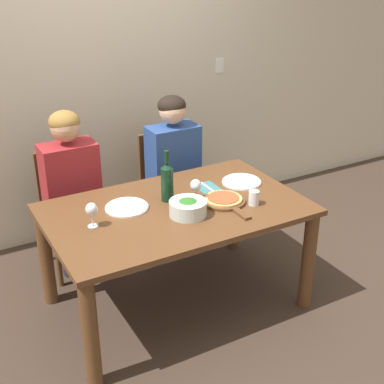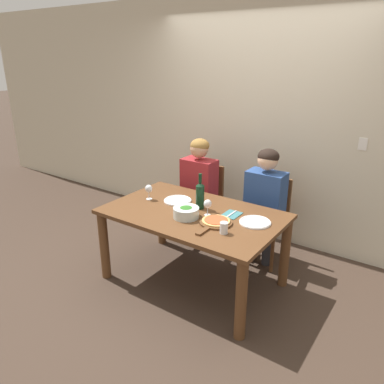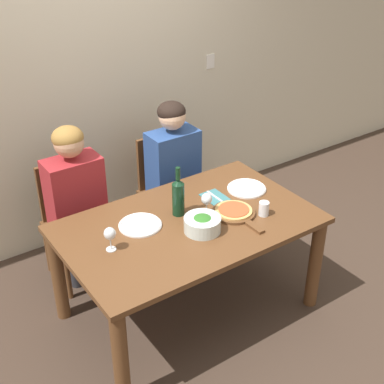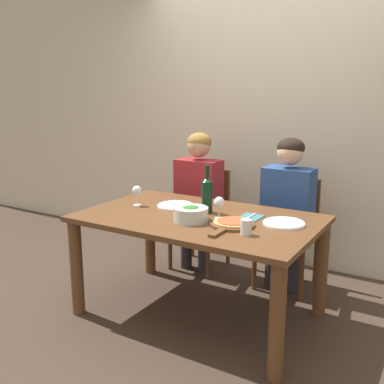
{
  "view_description": "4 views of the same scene",
  "coord_description": "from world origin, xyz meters",
  "px_view_note": "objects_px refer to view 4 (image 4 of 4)",
  "views": [
    {
      "loc": [
        -1.35,
        -2.63,
        2.2
      ],
      "look_at": [
        0.11,
        -0.01,
        0.8
      ],
      "focal_mm": 50.0,
      "sensor_mm": 36.0,
      "label": 1
    },
    {
      "loc": [
        1.77,
        -2.55,
        2.07
      ],
      "look_at": [
        -0.13,
        0.17,
        0.84
      ],
      "focal_mm": 35.0,
      "sensor_mm": 36.0,
      "label": 2
    },
    {
      "loc": [
        -1.57,
        -2.32,
        2.56
      ],
      "look_at": [
        0.12,
        0.13,
        0.84
      ],
      "focal_mm": 50.0,
      "sensor_mm": 36.0,
      "label": 3
    },
    {
      "loc": [
        1.47,
        -2.53,
        1.55
      ],
      "look_at": [
        -0.15,
        0.15,
        0.84
      ],
      "focal_mm": 42.0,
      "sensor_mm": 36.0,
      "label": 4
    }
  ],
  "objects_px": {
    "chair_right": "(290,228)",
    "person_man": "(287,200)",
    "dinner_plate_left": "(176,205)",
    "fork_on_napkin": "(250,217)",
    "broccoli_bowl": "(191,214)",
    "wine_glass_left": "(137,192)",
    "water_tumbler": "(246,227)",
    "dinner_plate_right": "(284,223)",
    "chair_left": "(204,214)",
    "wine_bottle": "(207,194)",
    "person_woman": "(198,189)",
    "wine_glass_right": "(219,204)",
    "pizza_on_board": "(232,224)"
  },
  "relations": [
    {
      "from": "dinner_plate_left",
      "to": "fork_on_napkin",
      "type": "xyz_separation_m",
      "value": [
        0.59,
        0.02,
        -0.01
      ]
    },
    {
      "from": "chair_right",
      "to": "water_tumbler",
      "type": "height_order",
      "value": "chair_right"
    },
    {
      "from": "person_woman",
      "to": "dinner_plate_left",
      "type": "relative_size",
      "value": 4.49
    },
    {
      "from": "dinner_plate_left",
      "to": "dinner_plate_right",
      "type": "distance_m",
      "value": 0.84
    },
    {
      "from": "person_man",
      "to": "wine_bottle",
      "type": "xyz_separation_m",
      "value": [
        -0.37,
        -0.62,
        0.13
      ]
    },
    {
      "from": "person_man",
      "to": "broccoli_bowl",
      "type": "xyz_separation_m",
      "value": [
        -0.35,
        -0.86,
        0.05
      ]
    },
    {
      "from": "chair_right",
      "to": "person_woman",
      "type": "bearing_deg",
      "value": -172.3
    },
    {
      "from": "person_man",
      "to": "wine_glass_right",
      "type": "bearing_deg",
      "value": -106.99
    },
    {
      "from": "wine_bottle",
      "to": "wine_glass_right",
      "type": "xyz_separation_m",
      "value": [
        0.15,
        -0.1,
        -0.03
      ]
    },
    {
      "from": "water_tumbler",
      "to": "dinner_plate_right",
      "type": "bearing_deg",
      "value": 68.79
    },
    {
      "from": "person_man",
      "to": "pizza_on_board",
      "type": "xyz_separation_m",
      "value": [
        -0.07,
        -0.82,
        0.01
      ]
    },
    {
      "from": "person_woman",
      "to": "dinner_plate_right",
      "type": "bearing_deg",
      "value": -31.82
    },
    {
      "from": "broccoli_bowl",
      "to": "wine_glass_left",
      "type": "xyz_separation_m",
      "value": [
        -0.55,
        0.14,
        0.06
      ]
    },
    {
      "from": "chair_left",
      "to": "chair_right",
      "type": "distance_m",
      "value": 0.8
    },
    {
      "from": "wine_bottle",
      "to": "water_tumbler",
      "type": "xyz_separation_m",
      "value": [
        0.44,
        -0.32,
        -0.09
      ]
    },
    {
      "from": "broccoli_bowl",
      "to": "dinner_plate_left",
      "type": "distance_m",
      "value": 0.39
    },
    {
      "from": "chair_left",
      "to": "fork_on_napkin",
      "type": "height_order",
      "value": "chair_left"
    },
    {
      "from": "broccoli_bowl",
      "to": "fork_on_napkin",
      "type": "height_order",
      "value": "broccoli_bowl"
    },
    {
      "from": "fork_on_napkin",
      "to": "person_woman",
      "type": "bearing_deg",
      "value": 142.18
    },
    {
      "from": "chair_left",
      "to": "broccoli_bowl",
      "type": "xyz_separation_m",
      "value": [
        0.45,
        -0.97,
        0.3
      ]
    },
    {
      "from": "wine_bottle",
      "to": "fork_on_napkin",
      "type": "distance_m",
      "value": 0.34
    },
    {
      "from": "wine_bottle",
      "to": "pizza_on_board",
      "type": "bearing_deg",
      "value": -35.14
    },
    {
      "from": "wine_glass_right",
      "to": "fork_on_napkin",
      "type": "relative_size",
      "value": 0.84
    },
    {
      "from": "wine_bottle",
      "to": "fork_on_napkin",
      "type": "bearing_deg",
      "value": 6.15
    },
    {
      "from": "chair_left",
      "to": "wine_bottle",
      "type": "relative_size",
      "value": 2.59
    },
    {
      "from": "chair_right",
      "to": "water_tumbler",
      "type": "distance_m",
      "value": 1.09
    },
    {
      "from": "broccoli_bowl",
      "to": "dinner_plate_right",
      "type": "relative_size",
      "value": 0.85
    },
    {
      "from": "chair_right",
      "to": "person_man",
      "type": "bearing_deg",
      "value": -90.0
    },
    {
      "from": "wine_bottle",
      "to": "broccoli_bowl",
      "type": "relative_size",
      "value": 1.47
    },
    {
      "from": "wine_bottle",
      "to": "dinner_plate_right",
      "type": "bearing_deg",
      "value": -0.34
    },
    {
      "from": "chair_right",
      "to": "person_woman",
      "type": "height_order",
      "value": "person_woman"
    },
    {
      "from": "chair_left",
      "to": "person_man",
      "type": "xyz_separation_m",
      "value": [
        0.8,
        -0.11,
        0.25
      ]
    },
    {
      "from": "chair_right",
      "to": "wine_bottle",
      "type": "distance_m",
      "value": 0.9
    },
    {
      "from": "wine_bottle",
      "to": "fork_on_napkin",
      "type": "height_order",
      "value": "wine_bottle"
    },
    {
      "from": "chair_right",
      "to": "broccoli_bowl",
      "type": "relative_size",
      "value": 3.82
    },
    {
      "from": "dinner_plate_left",
      "to": "dinner_plate_right",
      "type": "relative_size",
      "value": 1.0
    },
    {
      "from": "person_woman",
      "to": "pizza_on_board",
      "type": "bearing_deg",
      "value": -48.45
    },
    {
      "from": "wine_glass_left",
      "to": "water_tumbler",
      "type": "height_order",
      "value": "wine_glass_left"
    },
    {
      "from": "dinner_plate_right",
      "to": "water_tumbler",
      "type": "xyz_separation_m",
      "value": [
        -0.12,
        -0.31,
        0.04
      ]
    },
    {
      "from": "dinner_plate_left",
      "to": "wine_glass_right",
      "type": "distance_m",
      "value": 0.45
    },
    {
      "from": "chair_left",
      "to": "dinner_plate_left",
      "type": "bearing_deg",
      "value": -77.02
    },
    {
      "from": "person_man",
      "to": "pizza_on_board",
      "type": "relative_size",
      "value": 2.87
    },
    {
      "from": "pizza_on_board",
      "to": "fork_on_napkin",
      "type": "bearing_deg",
      "value": 85.02
    },
    {
      "from": "wine_bottle",
      "to": "broccoli_bowl",
      "type": "height_order",
      "value": "wine_bottle"
    },
    {
      "from": "chair_right",
      "to": "person_woman",
      "type": "xyz_separation_m",
      "value": [
        -0.8,
        -0.11,
        0.25
      ]
    },
    {
      "from": "chair_left",
      "to": "dinner_plate_right",
      "type": "bearing_deg",
      "value": -36.09
    },
    {
      "from": "chair_right",
      "to": "dinner_plate_right",
      "type": "height_order",
      "value": "chair_right"
    },
    {
      "from": "chair_left",
      "to": "fork_on_napkin",
      "type": "relative_size",
      "value": 4.83
    },
    {
      "from": "chair_left",
      "to": "person_woman",
      "type": "distance_m",
      "value": 0.27
    },
    {
      "from": "fork_on_napkin",
      "to": "person_man",
      "type": "bearing_deg",
      "value": 84.9
    }
  ]
}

